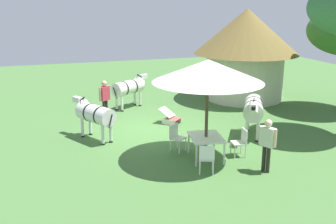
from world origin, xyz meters
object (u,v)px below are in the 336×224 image
(patio_dining_table, at_px, (206,139))
(guest_beside_umbrella, at_px, (267,141))
(patio_chair_near_hut, at_px, (176,136))
(striped_lounge_chair, at_px, (170,117))
(patio_chair_west_end, at_px, (241,141))
(shade_umbrella, at_px, (208,71))
(zebra_by_umbrella, at_px, (254,109))
(zebra_nearest_camera, at_px, (95,114))
(thatched_hut, at_px, (246,48))
(zebra_toward_hut, at_px, (129,87))
(standing_watcher, at_px, (105,96))
(patio_chair_near_lawn, at_px, (207,157))

(patio_dining_table, bearing_deg, guest_beside_umbrella, 40.14)
(patio_chair_near_hut, relative_size, striped_lounge_chair, 0.95)
(patio_chair_west_end, height_order, patio_chair_near_hut, same)
(shade_umbrella, bearing_deg, zebra_by_umbrella, 119.65)
(guest_beside_umbrella, xyz_separation_m, zebra_nearest_camera, (-4.41, -4.33, -0.01))
(patio_dining_table, distance_m, patio_chair_near_hut, 1.18)
(thatched_hut, distance_m, zebra_toward_hut, 6.14)
(patio_chair_near_hut, xyz_separation_m, striped_lounge_chair, (-2.93, 0.79, -0.27))
(patio_chair_near_hut, height_order, standing_watcher, standing_watcher)
(patio_chair_near_lawn, xyz_separation_m, zebra_nearest_camera, (-4.00, -2.62, 0.43))
(patio_chair_near_hut, xyz_separation_m, standing_watcher, (-4.35, -1.63, 0.48))
(zebra_by_umbrella, bearing_deg, patio_chair_near_lawn, 71.48)
(thatched_hut, height_order, guest_beside_umbrella, thatched_hut)
(patio_chair_near_lawn, distance_m, zebra_nearest_camera, 4.80)
(patio_chair_near_lawn, relative_size, standing_watcher, 0.54)
(patio_chair_near_hut, height_order, guest_beside_umbrella, guest_beside_umbrella)
(striped_lounge_chair, bearing_deg, patio_chair_near_lawn, 40.43)
(zebra_by_umbrella, bearing_deg, standing_watcher, -8.34)
(patio_chair_near_hut, bearing_deg, striped_lounge_chair, -139.11)
(patio_chair_near_hut, bearing_deg, zebra_nearest_camera, -72.98)
(patio_dining_table, xyz_separation_m, zebra_toward_hut, (-6.80, -0.91, 0.31))
(standing_watcher, relative_size, zebra_by_umbrella, 0.84)
(patio_chair_near_lawn, distance_m, zebra_by_umbrella, 3.88)
(patio_chair_near_hut, relative_size, zebra_toward_hut, 0.46)
(thatched_hut, height_order, zebra_nearest_camera, thatched_hut)
(guest_beside_umbrella, bearing_deg, striped_lounge_chair, -14.85)
(guest_beside_umbrella, distance_m, zebra_by_umbrella, 3.15)
(thatched_hut, xyz_separation_m, guest_beside_umbrella, (8.26, -3.75, -1.60))
(guest_beside_umbrella, bearing_deg, zebra_nearest_camera, 17.76)
(patio_chair_near_hut, bearing_deg, standing_watcher, -103.52)
(thatched_hut, xyz_separation_m, patio_chair_near_hut, (5.79, -5.67, -2.05))
(shade_umbrella, height_order, standing_watcher, shade_umbrella)
(patio_chair_near_hut, height_order, zebra_toward_hut, zebra_toward_hut)
(shade_umbrella, height_order, patio_chair_near_lawn, shade_umbrella)
(patio_chair_west_end, height_order, standing_watcher, standing_watcher)
(patio_chair_west_end, bearing_deg, patio_chair_near_lawn, 127.45)
(patio_dining_table, xyz_separation_m, striped_lounge_chair, (-3.90, 0.13, -0.40))
(shade_umbrella, xyz_separation_m, guest_beside_umbrella, (1.50, 1.26, -1.86))
(striped_lounge_chair, height_order, zebra_toward_hut, zebra_toward_hut)
(zebra_nearest_camera, bearing_deg, patio_chair_west_end, -64.34)
(patio_chair_near_lawn, distance_m, standing_watcher, 6.68)
(shade_umbrella, bearing_deg, zebra_nearest_camera, -133.53)
(patio_dining_table, relative_size, standing_watcher, 0.86)
(shade_umbrella, height_order, patio_dining_table, shade_umbrella)
(thatched_hut, distance_m, guest_beside_umbrella, 9.21)
(standing_watcher, height_order, striped_lounge_chair, standing_watcher)
(patio_chair_near_lawn, height_order, zebra_toward_hut, zebra_toward_hut)
(zebra_by_umbrella, bearing_deg, zebra_toward_hut, -26.85)
(zebra_by_umbrella, relative_size, zebra_toward_hut, 1.00)
(patio_chair_west_end, xyz_separation_m, patio_chair_near_hut, (-1.12, -1.82, 0.00))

